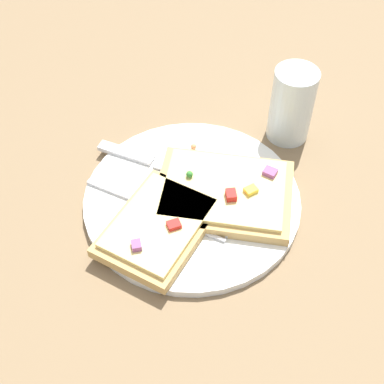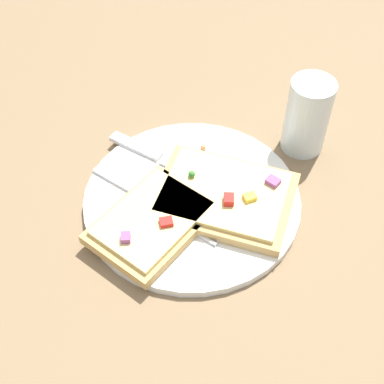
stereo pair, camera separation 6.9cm
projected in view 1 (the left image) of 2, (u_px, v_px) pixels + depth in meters
name	position (u px, v px, depth m)	size (l,w,h in m)	color
ground_plane	(192.00, 203.00, 0.71)	(4.00, 4.00, 0.00)	#7F6647
plate	(192.00, 200.00, 0.71)	(0.29, 0.29, 0.01)	white
fork	(164.00, 209.00, 0.69)	(0.21, 0.04, 0.01)	silver
knife	(158.00, 163.00, 0.74)	(0.22, 0.03, 0.01)	silver
pizza_slice_main	(224.00, 192.00, 0.70)	(0.20, 0.16, 0.03)	tan
pizza_slice_corner	(158.00, 226.00, 0.66)	(0.13, 0.17, 0.03)	tan
crumb_scatter	(197.00, 178.00, 0.72)	(0.04, 0.09, 0.01)	tan
drinking_glass	(292.00, 105.00, 0.75)	(0.06, 0.06, 0.11)	silver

